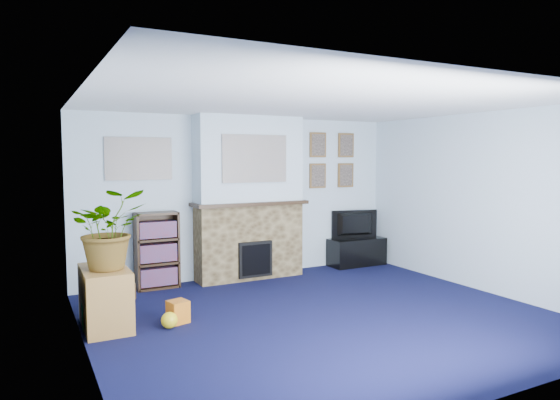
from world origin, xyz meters
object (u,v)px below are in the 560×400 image
tv_stand (357,252)px  television (356,224)px  sideboard (105,295)px  bookshelf (157,252)px

tv_stand → television: size_ratio=1.19×
television → sideboard: television is taller
tv_stand → television: (0.00, 0.02, 0.46)m
sideboard → tv_stand: bearing=17.0°
television → sideboard: size_ratio=0.98×
television → bookshelf: size_ratio=0.77×
television → sideboard: (-4.19, -1.30, -0.33)m
bookshelf → tv_stand: bearing=-1.3°
tv_stand → bookshelf: (-3.31, 0.08, 0.28)m
tv_stand → sideboard: size_ratio=1.17×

